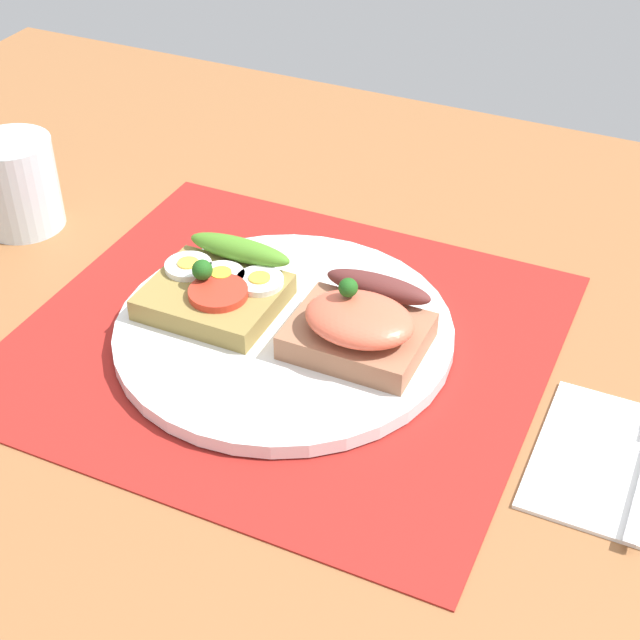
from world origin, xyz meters
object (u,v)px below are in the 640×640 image
object	(u,v)px
plate	(284,332)
drinking_glass	(18,184)
napkin	(636,468)
sandwich_salmon	(360,325)
sandwich_egg_tomato	(217,288)

from	to	relation	value
plate	drinking_glass	world-z (taller)	drinking_glass
napkin	drinking_glass	distance (cm)	56.16
sandwich_salmon	drinking_glass	distance (cm)	35.22
sandwich_egg_tomato	drinking_glass	size ratio (longest dim) A/B	1.22
sandwich_salmon	napkin	bearing A→B (deg)	-7.27
plate	sandwich_egg_tomato	size ratio (longest dim) A/B	2.55
napkin	drinking_glass	bearing A→B (deg)	171.81
sandwich_salmon	sandwich_egg_tomato	bearing A→B (deg)	177.41
plate	napkin	size ratio (longest dim) A/B	1.98
plate	napkin	distance (cm)	26.93
plate	drinking_glass	xyz separation A→B (cm)	(-28.66, 5.33, 3.25)
plate	sandwich_egg_tomato	xyz separation A→B (cm)	(-5.95, 0.53, 1.94)
sandwich_salmon	napkin	distance (cm)	21.06
sandwich_egg_tomato	drinking_glass	world-z (taller)	drinking_glass
drinking_glass	plate	bearing A→B (deg)	-10.54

